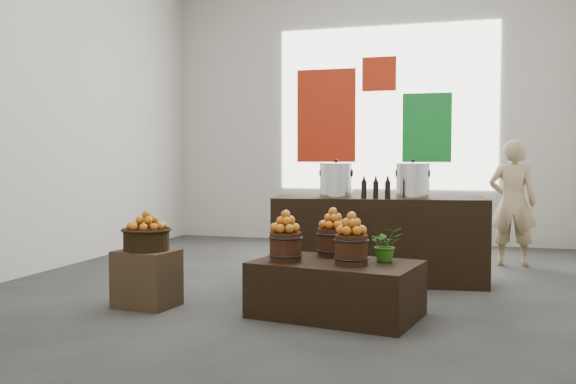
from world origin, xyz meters
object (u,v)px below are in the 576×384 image
(display_table, at_px, (336,289))
(stock_pot_left, at_px, (336,181))
(counter, at_px, (378,240))
(wicker_basket, at_px, (146,240))
(stock_pot_center, at_px, (413,181))
(shopper, at_px, (512,203))
(crate, at_px, (147,278))

(display_table, distance_m, stock_pot_left, 1.69)
(counter, height_order, stock_pot_left, stock_pot_left)
(display_table, bearing_deg, wicker_basket, -165.50)
(counter, relative_size, stock_pot_center, 6.47)
(counter, xyz_separation_m, shopper, (1.35, 1.42, 0.31))
(stock_pot_center, bearing_deg, wicker_basket, -140.73)
(wicker_basket, distance_m, stock_pot_left, 2.09)
(display_table, bearing_deg, counter, 95.84)
(crate, bearing_deg, shopper, 44.75)
(wicker_basket, relative_size, counter, 0.18)
(counter, distance_m, shopper, 1.98)
(wicker_basket, height_order, counter, counter)
(crate, relative_size, stock_pot_center, 1.47)
(counter, bearing_deg, crate, -144.64)
(crate, bearing_deg, counter, 43.47)
(crate, distance_m, stock_pot_center, 2.77)
(wicker_basket, xyz_separation_m, display_table, (1.61, 0.12, -0.35))
(stock_pot_left, bearing_deg, stock_pot_center, 8.10)
(wicker_basket, height_order, stock_pot_center, stock_pot_center)
(shopper, bearing_deg, wicker_basket, 45.53)
(stock_pot_left, distance_m, shopper, 2.33)
(crate, height_order, stock_pot_left, stock_pot_left)
(counter, bearing_deg, stock_pot_left, -180.00)
(counter, xyz_separation_m, stock_pot_left, (-0.43, -0.06, 0.59))
(wicker_basket, height_order, shopper, shopper)
(counter, distance_m, stock_pot_left, 0.73)
(stock_pot_left, height_order, shopper, shopper)
(wicker_basket, xyz_separation_m, shopper, (3.07, 3.05, 0.17))
(crate, relative_size, shopper, 0.32)
(crate, xyz_separation_m, wicker_basket, (0.00, 0.00, 0.33))
(crate, height_order, counter, counter)
(counter, bearing_deg, shopper, 38.20)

